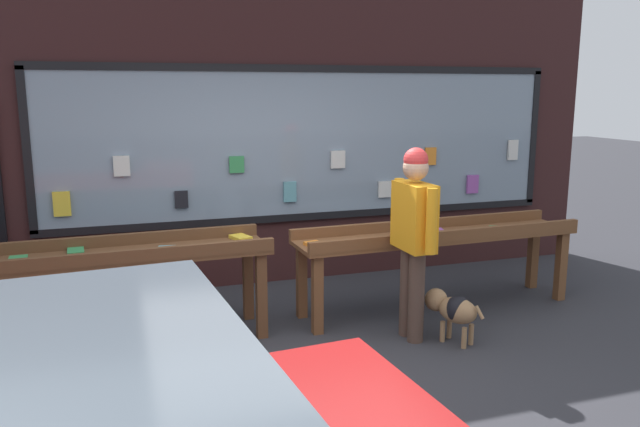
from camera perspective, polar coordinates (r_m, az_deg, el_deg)
The scene contains 6 objects.
ground_plane at distance 5.11m, azimuth -0.74°, elevation -13.85°, with size 40.00×40.00×0.00m, color #2D2D33.
shopfront_facade at distance 6.96m, azimuth -6.66°, elevation 7.98°, with size 8.55×0.29×3.60m.
display_table_left at distance 5.53m, azimuth -19.78°, elevation -4.35°, with size 2.92×0.77×0.91m.
display_table_right at distance 6.28m, azimuth 10.72°, elevation -2.45°, with size 2.92×0.71×0.86m.
person_browsing at distance 5.42m, azimuth 8.57°, elevation -1.40°, with size 0.23×0.67×1.69m.
small_dog at distance 5.58m, azimuth 12.07°, elevation -8.50°, with size 0.39×0.52×0.44m.
Camera 1 is at (-1.37, -4.42, 2.16)m, focal length 35.00 mm.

